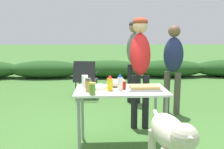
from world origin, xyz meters
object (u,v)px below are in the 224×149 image
folding_table (121,95)px  food_tray (144,88)px  plate_stack (98,87)px  mustard_bottle (110,83)px  dog (170,138)px  paper_cup_stack (85,81)px  mixing_bowl (115,83)px  standing_person_in_olive_jacket (173,61)px  standing_person_in_red_jacket (140,56)px  ketchup_bottle (123,84)px  camp_chair_green_behind_table (86,77)px  spice_jar (88,85)px  mayo_bottle (120,82)px  standing_person_in_navy_coat (134,51)px  relish_jar (92,89)px

folding_table → food_tray: bearing=-11.7°
plate_stack → mustard_bottle: mustard_bottle is taller
food_tray → dog: 0.95m
food_tray → paper_cup_stack: paper_cup_stack is taller
mixing_bowl → standing_person_in_olive_jacket: bearing=46.9°
paper_cup_stack → standing_person_in_red_jacket: size_ratio=0.09×
folding_table → plate_stack: 0.30m
food_tray → standing_person_in_red_jacket: standing_person_in_red_jacket is taller
ketchup_bottle → standing_person_in_red_jacket: size_ratio=0.08×
mustard_bottle → camp_chair_green_behind_table: size_ratio=0.22×
folding_table → paper_cup_stack: size_ratio=7.50×
camp_chair_green_behind_table → food_tray: bearing=-63.7°
spice_jar → ketchup_bottle: (0.41, 0.10, -0.01)m
mixing_bowl → paper_cup_stack: bearing=179.4°
ketchup_bottle → standing_person_in_olive_jacket: (0.98, 1.30, 0.13)m
plate_stack → paper_cup_stack: size_ratio=1.56×
folding_table → standing_person_in_red_jacket: 0.92m
mayo_bottle → standing_person_in_navy_coat: standing_person_in_navy_coat is taller
paper_cup_stack → spice_jar: spice_jar is taller
spice_jar → mayo_bottle: bearing=4.8°
paper_cup_stack → mixing_bowl: bearing=-0.6°
mixing_bowl → spice_jar: spice_jar is taller
mayo_bottle → spice_jar: (-0.37, -0.03, -0.02)m
mayo_bottle → standing_person_in_navy_coat: size_ratio=0.12×
plate_stack → relish_jar: size_ratio=1.69×
mayo_bottle → standing_person_in_olive_jacket: bearing=53.2°
mayo_bottle → dog: (0.35, -0.91, -0.30)m
mixing_bowl → relish_jar: size_ratio=1.50×
mayo_bottle → food_tray: bearing=2.8°
mixing_bowl → mustard_bottle: (-0.07, -0.22, 0.04)m
relish_jar → mustard_bottle: bearing=42.9°
spice_jar → mustard_bottle: bearing=8.0°
standing_person_in_navy_coat → relish_jar: bearing=-89.8°
plate_stack → camp_chair_green_behind_table: bearing=97.0°
dog → camp_chair_green_behind_table: size_ratio=1.13×
food_tray → mixing_bowl: (-0.34, 0.21, 0.02)m
standing_person_in_navy_coat → camp_chair_green_behind_table: bearing=177.4°
food_tray → standing_person_in_red_jacket: 0.86m
relish_jar → mayo_bottle: bearing=29.7°
plate_stack → standing_person_in_red_jacket: bearing=48.2°
standing_person_in_navy_coat → camp_chair_green_behind_table: (-1.01, 0.40, -0.59)m
food_tray → ketchup_bottle: bearing=166.7°
folding_table → mustard_bottle: (-0.14, -0.07, 0.17)m
standing_person_in_olive_jacket → camp_chair_green_behind_table: standing_person_in_olive_jacket is taller
plate_stack → dog: plate_stack is taller
standing_person_in_olive_jacket → camp_chair_green_behind_table: (-1.58, 1.13, -0.47)m
paper_cup_stack → standing_person_in_navy_coat: standing_person_in_navy_coat is taller
folding_table → dog: 1.04m
mayo_bottle → relish_jar: bearing=-150.3°
standing_person_in_olive_jacket → dog: size_ratio=1.65×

